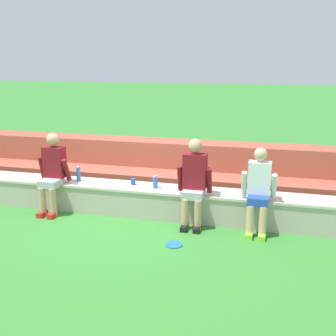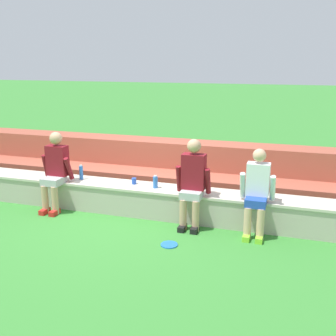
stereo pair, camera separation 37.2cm
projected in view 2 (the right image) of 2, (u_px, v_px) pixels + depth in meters
name	position (u px, v px, depth m)	size (l,w,h in m)	color
ground_plane	(121.00, 217.00, 6.73)	(80.00, 80.00, 0.00)	#388433
stone_seating_wall	(127.00, 197.00, 6.90)	(7.77, 0.55, 0.49)	#B7AF9E
brick_bleachers	(152.00, 170.00, 8.01)	(10.81, 1.22, 0.99)	#A9533E
person_far_left	(55.00, 169.00, 6.89)	(0.53, 0.56, 1.35)	tan
person_left_of_center	(193.00, 181.00, 6.16)	(0.54, 0.49, 1.38)	tan
person_center	(257.00, 191.00, 5.88)	(0.51, 0.52, 1.29)	#DBAD89
water_bottle_mid_left	(81.00, 172.00, 7.10)	(0.07, 0.07, 0.26)	blue
water_bottle_near_right	(155.00, 182.00, 6.63)	(0.08, 0.08, 0.21)	blue
plastic_cup_right_end	(134.00, 181.00, 6.84)	(0.08, 0.08, 0.11)	blue
frisbee	(169.00, 245.00, 5.69)	(0.24, 0.24, 0.02)	blue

